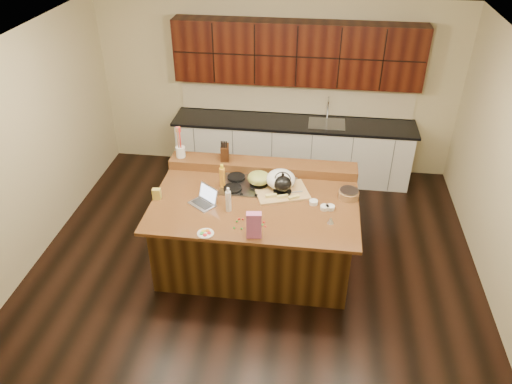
# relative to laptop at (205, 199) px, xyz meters

# --- Properties ---
(room) EXTENTS (5.52, 5.02, 2.72)m
(room) POSITION_rel_laptop_xyz_m (0.57, 0.14, 0.38)
(room) COLOR black
(room) RESTS_ON ground
(island) EXTENTS (2.40, 1.60, 0.92)m
(island) POSITION_rel_laptop_xyz_m (0.57, 0.14, -0.51)
(island) COLOR black
(island) RESTS_ON ground
(back_ledge) EXTENTS (2.40, 0.30, 0.12)m
(back_ledge) POSITION_rel_laptop_xyz_m (0.57, 0.84, 0.01)
(back_ledge) COLOR black
(back_ledge) RESTS_ON island
(cooktop) EXTENTS (0.92, 0.52, 0.05)m
(cooktop) POSITION_rel_laptop_xyz_m (0.57, 0.44, -0.04)
(cooktop) COLOR gray
(cooktop) RESTS_ON island
(back_counter) EXTENTS (3.70, 0.66, 2.40)m
(back_counter) POSITION_rel_laptop_xyz_m (0.87, 2.37, 0.01)
(back_counter) COLOR silver
(back_counter) RESTS_ON ground
(kettle) EXTENTS (0.25, 0.25, 0.20)m
(kettle) POSITION_rel_laptop_xyz_m (0.87, 0.31, 0.09)
(kettle) COLOR black
(kettle) RESTS_ON cooktop
(green_bowl) EXTENTS (0.35, 0.35, 0.15)m
(green_bowl) POSITION_rel_laptop_xyz_m (0.57, 0.44, 0.07)
(green_bowl) COLOR olive
(green_bowl) RESTS_ON cooktop
(laptop) EXTENTS (0.37, 0.36, 0.20)m
(laptop) POSITION_rel_laptop_xyz_m (0.00, 0.00, 0.00)
(laptop) COLOR #B7B7BC
(laptop) RESTS_ON island
(oil_bottle) EXTENTS (0.09, 0.09, 0.27)m
(oil_bottle) POSITION_rel_laptop_xyz_m (0.14, 0.36, 0.08)
(oil_bottle) COLOR orange
(oil_bottle) RESTS_ON island
(vinegar_bottle) EXTENTS (0.08, 0.08, 0.25)m
(vinegar_bottle) POSITION_rel_laptop_xyz_m (0.30, -0.11, 0.07)
(vinegar_bottle) COLOR silver
(vinegar_bottle) RESTS_ON island
(wooden_tray) EXTENTS (0.72, 0.62, 0.25)m
(wooden_tray) POSITION_rel_laptop_xyz_m (0.84, 0.40, 0.06)
(wooden_tray) COLOR tan
(wooden_tray) RESTS_ON island
(ramekin_a) EXTENTS (0.12, 0.12, 0.04)m
(ramekin_a) POSITION_rel_laptop_xyz_m (1.44, 0.07, -0.03)
(ramekin_a) COLOR white
(ramekin_a) RESTS_ON island
(ramekin_b) EXTENTS (0.12, 0.12, 0.04)m
(ramekin_b) POSITION_rel_laptop_xyz_m (1.37, 0.06, -0.03)
(ramekin_b) COLOR white
(ramekin_b) RESTS_ON island
(ramekin_c) EXTENTS (0.12, 0.12, 0.04)m
(ramekin_c) POSITION_rel_laptop_xyz_m (1.25, 0.15, -0.03)
(ramekin_c) COLOR white
(ramekin_c) RESTS_ON island
(strainer_bowl) EXTENTS (0.31, 0.31, 0.09)m
(strainer_bowl) POSITION_rel_laptop_xyz_m (1.65, 0.33, -0.01)
(strainer_bowl) COLOR #996B3F
(strainer_bowl) RESTS_ON island
(kitchen_timer) EXTENTS (0.10, 0.10, 0.07)m
(kitchen_timer) POSITION_rel_laptop_xyz_m (1.44, -0.19, -0.02)
(kitchen_timer) COLOR silver
(kitchen_timer) RESTS_ON island
(pink_bag) EXTENTS (0.17, 0.10, 0.29)m
(pink_bag) POSITION_rel_laptop_xyz_m (0.64, -0.54, 0.09)
(pink_bag) COLOR #C85E9A
(pink_bag) RESTS_ON island
(candy_plate) EXTENTS (0.22, 0.22, 0.01)m
(candy_plate) POSITION_rel_laptop_xyz_m (0.13, -0.57, -0.05)
(candy_plate) COLOR white
(candy_plate) RESTS_ON island
(package_box) EXTENTS (0.10, 0.07, 0.13)m
(package_box) POSITION_rel_laptop_xyz_m (-0.58, 0.02, 0.01)
(package_box) COLOR gold
(package_box) RESTS_ON island
(utensil_crock) EXTENTS (0.16, 0.16, 0.14)m
(utensil_crock) POSITION_rel_laptop_xyz_m (-0.50, 0.84, 0.14)
(utensil_crock) COLOR white
(utensil_crock) RESTS_ON back_ledge
(knife_block) EXTENTS (0.12, 0.18, 0.20)m
(knife_block) POSITION_rel_laptop_xyz_m (0.08, 0.84, 0.17)
(knife_block) COLOR black
(knife_block) RESTS_ON back_ledge
(gumdrop_0) EXTENTS (0.02, 0.02, 0.02)m
(gumdrop_0) POSITION_rel_laptop_xyz_m (0.60, -0.26, -0.05)
(gumdrop_0) COLOR red
(gumdrop_0) RESTS_ON island
(gumdrop_1) EXTENTS (0.02, 0.02, 0.02)m
(gumdrop_1) POSITION_rel_laptop_xyz_m (0.43, -0.32, -0.05)
(gumdrop_1) COLOR #198C26
(gumdrop_1) RESTS_ON island
(gumdrop_2) EXTENTS (0.02, 0.02, 0.02)m
(gumdrop_2) POSITION_rel_laptop_xyz_m (0.66, -0.39, -0.05)
(gumdrop_2) COLOR red
(gumdrop_2) RESTS_ON island
(gumdrop_3) EXTENTS (0.02, 0.02, 0.02)m
(gumdrop_3) POSITION_rel_laptop_xyz_m (0.67, -0.33, -0.05)
(gumdrop_3) COLOR #198C26
(gumdrop_3) RESTS_ON island
(gumdrop_4) EXTENTS (0.02, 0.02, 0.02)m
(gumdrop_4) POSITION_rel_laptop_xyz_m (0.72, -0.29, -0.05)
(gumdrop_4) COLOR red
(gumdrop_4) RESTS_ON island
(gumdrop_5) EXTENTS (0.02, 0.02, 0.02)m
(gumdrop_5) POSITION_rel_laptop_xyz_m (0.59, -0.36, -0.05)
(gumdrop_5) COLOR #198C26
(gumdrop_5) RESTS_ON island
(gumdrop_6) EXTENTS (0.02, 0.02, 0.02)m
(gumdrop_6) POSITION_rel_laptop_xyz_m (0.75, -0.37, -0.05)
(gumdrop_6) COLOR red
(gumdrop_6) RESTS_ON island
(gumdrop_7) EXTENTS (0.02, 0.02, 0.02)m
(gumdrop_7) POSITION_rel_laptop_xyz_m (0.50, -0.44, -0.05)
(gumdrop_7) COLOR #198C26
(gumdrop_7) RESTS_ON island
(gumdrop_8) EXTENTS (0.02, 0.02, 0.02)m
(gumdrop_8) POSITION_rel_laptop_xyz_m (0.61, -0.39, -0.05)
(gumdrop_8) COLOR red
(gumdrop_8) RESTS_ON island
(gumdrop_9) EXTENTS (0.02, 0.02, 0.02)m
(gumdrop_9) POSITION_rel_laptop_xyz_m (0.70, -0.34, -0.05)
(gumdrop_9) COLOR #198C26
(gumdrop_9) RESTS_ON island
(gumdrop_10) EXTENTS (0.02, 0.02, 0.02)m
(gumdrop_10) POSITION_rel_laptop_xyz_m (0.44, -0.27, -0.05)
(gumdrop_10) COLOR red
(gumdrop_10) RESTS_ON island
(gumdrop_11) EXTENTS (0.02, 0.02, 0.02)m
(gumdrop_11) POSITION_rel_laptop_xyz_m (0.71, -0.34, -0.05)
(gumdrop_11) COLOR #198C26
(gumdrop_11) RESTS_ON island
(gumdrop_12) EXTENTS (0.02, 0.02, 0.02)m
(gumdrop_12) POSITION_rel_laptop_xyz_m (0.48, -0.27, -0.05)
(gumdrop_12) COLOR red
(gumdrop_12) RESTS_ON island
(gumdrop_13) EXTENTS (0.02, 0.02, 0.02)m
(gumdrop_13) POSITION_rel_laptop_xyz_m (0.41, -0.44, -0.05)
(gumdrop_13) COLOR #198C26
(gumdrop_13) RESTS_ON island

